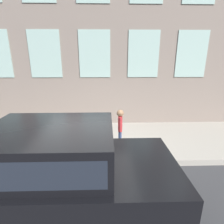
% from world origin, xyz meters
% --- Properties ---
extents(ground_plane, '(80.00, 80.00, 0.00)m').
position_xyz_m(ground_plane, '(0.00, 0.00, 0.00)').
color(ground_plane, '#38383A').
extents(sidewalk, '(3.02, 60.00, 0.17)m').
position_xyz_m(sidewalk, '(1.51, 0.00, 0.09)').
color(sidewalk, '#A8A093').
rests_on(sidewalk, ground_plane).
extents(building_facade, '(0.33, 40.00, 7.69)m').
position_xyz_m(building_facade, '(3.17, 0.00, 3.85)').
color(building_facade, gray).
rests_on(building_facade, ground_plane).
extents(fire_hydrant, '(0.28, 0.41, 0.77)m').
position_xyz_m(fire_hydrant, '(0.52, -0.36, 0.56)').
color(fire_hydrant, '#2D7260').
rests_on(fire_hydrant, sidewalk).
extents(person, '(0.31, 0.20, 1.27)m').
position_xyz_m(person, '(0.70, -0.85, 0.93)').
color(person, navy).
rests_on(person, sidewalk).
extents(parked_car_black_near, '(1.90, 4.46, 1.76)m').
position_xyz_m(parked_car_black_near, '(-1.41, 0.51, 0.95)').
color(parked_car_black_near, black).
rests_on(parked_car_black_near, ground_plane).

